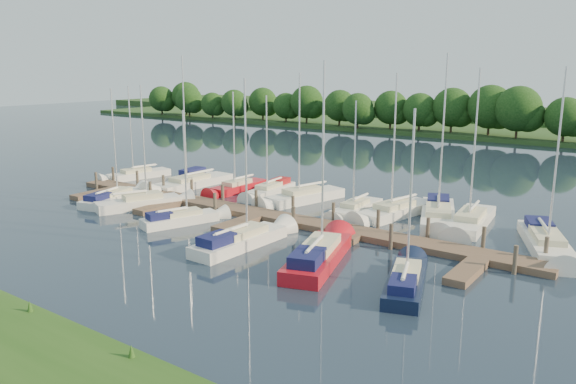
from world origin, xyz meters
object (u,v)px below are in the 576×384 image
Objects in this scene: dock at (258,217)px; sailboat_s_2 at (182,220)px; sailboat_n_0 at (136,176)px; sailboat_n_5 at (302,199)px; motorboat at (191,178)px.

dock is 4.82× the size of sailboat_s_2.
sailboat_n_0 is at bearing 170.56° from sailboat_s_2.
sailboat_n_0 is (-19.28, 4.84, 0.07)m from dock.
sailboat_n_5 is (18.91, 1.38, 0.01)m from sailboat_n_0.
dock is at bearing 108.29° from sailboat_n_5.
sailboat_n_5 reaches higher than dock.
dock is 4.27× the size of sailboat_n_0.
sailboat_n_0 reaches higher than sailboat_s_2.
sailboat_n_0 is 1.13× the size of sailboat_s_2.
motorboat is (-13.76, 7.01, 0.13)m from dock.
motorboat is 0.68× the size of sailboat_s_2.
motorboat is 13.42m from sailboat_n_5.
dock is 7.10× the size of motorboat.
dock is at bearing 68.16° from sailboat_s_2.
sailboat_n_5 is (13.39, -0.79, -0.05)m from motorboat.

